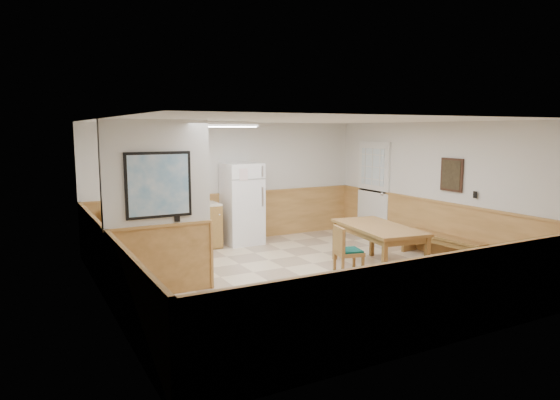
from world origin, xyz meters
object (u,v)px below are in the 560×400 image
dining_table (378,231)px  dining_chair (344,249)px  refrigerator (242,204)px  fire_extinguisher (203,194)px  soap_bottle (128,203)px  dining_bench (443,241)px

dining_table → dining_chair: bearing=-158.8°
refrigerator → dining_chair: bearing=-83.3°
refrigerator → dining_chair: 3.11m
refrigerator → fire_extinguisher: size_ratio=3.90×
refrigerator → fire_extinguisher: (-0.81, 0.06, 0.25)m
dining_table → dining_chair: size_ratio=2.23×
refrigerator → soap_bottle: refrigerator is taller
fire_extinguisher → soap_bottle: fire_extinguisher is taller
dining_table → dining_chair: dining_chair is taller
dining_table → dining_chair: (-0.84, -0.20, -0.16)m
dining_table → dining_bench: size_ratio=1.08×
dining_table → dining_bench: dining_table is taller
dining_bench → soap_bottle: (-4.97, 2.98, 0.66)m
dining_bench → dining_chair: bearing=178.4°
dining_chair → fire_extinguisher: (-1.20, 3.14, 0.59)m
dining_table → dining_bench: 1.48m
fire_extinguisher → soap_bottle: (-1.48, -0.05, -0.08)m
dining_table → dining_chair: 0.88m
refrigerator → dining_table: (1.22, -2.88, -0.18)m
refrigerator → fire_extinguisher: refrigerator is taller
dining_chair → fire_extinguisher: fire_extinguisher is taller
dining_bench → fire_extinguisher: (-3.48, 3.03, 0.74)m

